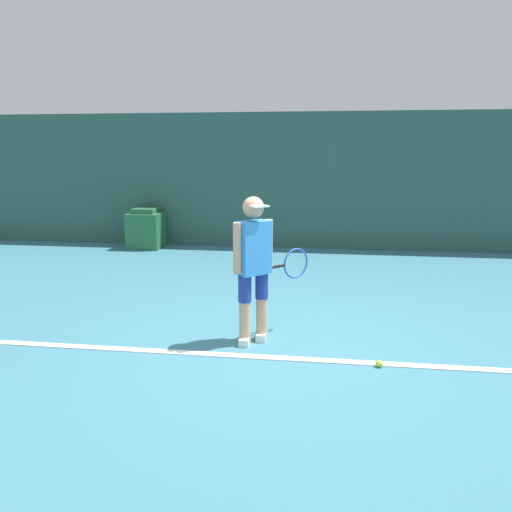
# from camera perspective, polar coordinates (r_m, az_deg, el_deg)

# --- Properties ---
(ground_plane) EXTENTS (24.00, 24.00, 0.00)m
(ground_plane) POSITION_cam_1_polar(r_m,az_deg,el_deg) (5.20, 2.53, -10.67)
(ground_plane) COLOR teal
(back_wall) EXTENTS (24.00, 0.10, 2.77)m
(back_wall) POSITION_cam_1_polar(r_m,az_deg,el_deg) (10.39, 5.59, 8.48)
(back_wall) COLOR #2D564C
(back_wall) RESTS_ON ground_plane
(court_baseline) EXTENTS (21.60, 0.10, 0.01)m
(court_baseline) POSITION_cam_1_polar(r_m,az_deg,el_deg) (5.00, 2.29, -11.57)
(court_baseline) COLOR white
(court_baseline) RESTS_ON ground_plane
(tennis_player) EXTENTS (0.74, 0.73, 1.55)m
(tennis_player) POSITION_cam_1_polar(r_m,az_deg,el_deg) (5.17, -0.16, -0.85)
(tennis_player) COLOR tan
(tennis_player) RESTS_ON ground_plane
(tennis_ball) EXTENTS (0.07, 0.07, 0.07)m
(tennis_ball) POSITION_cam_1_polar(r_m,az_deg,el_deg) (4.94, 13.91, -11.85)
(tennis_ball) COLOR #D1E533
(tennis_ball) RESTS_ON ground_plane
(covered_chair) EXTENTS (0.68, 0.69, 0.83)m
(covered_chair) POSITION_cam_1_polar(r_m,az_deg,el_deg) (10.71, -12.44, 3.02)
(covered_chair) COLOR #28663D
(covered_chair) RESTS_ON ground_plane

